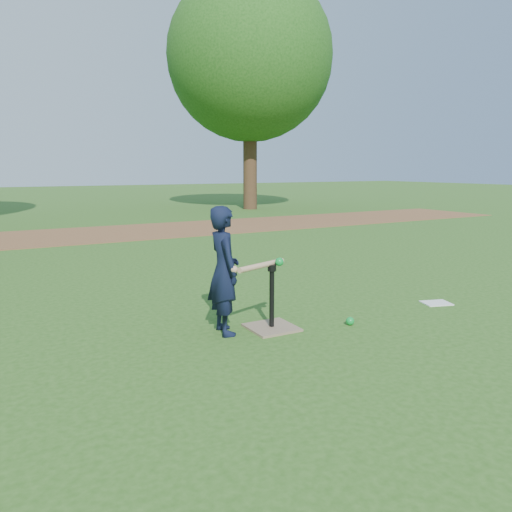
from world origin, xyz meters
TOP-DOWN VIEW (x-y plane):
  - ground at (0.00, 0.00)m, footprint 80.00×80.00m
  - dirt_strip at (0.00, 7.50)m, footprint 24.00×3.00m
  - child at (-0.44, -0.14)m, footprint 0.33×0.46m
  - wiffle_ball_ground at (0.71, -0.54)m, footprint 0.08×0.08m
  - clipboard at (2.05, -0.41)m, footprint 0.36×0.31m
  - batting_tee at (-0.01, -0.26)m, footprint 0.44×0.44m
  - swing_action at (-0.12, -0.28)m, footprint 0.62×0.25m
  - tree_right at (6.50, 12.00)m, footprint 5.80×5.80m

SIDE VIEW (x-z plane):
  - ground at x=0.00m, z-range 0.00..0.00m
  - dirt_strip at x=0.00m, z-range 0.00..0.01m
  - clipboard at x=2.05m, z-range 0.00..0.01m
  - wiffle_ball_ground at x=0.71m, z-range 0.00..0.08m
  - batting_tee at x=-0.01m, z-range -0.20..0.42m
  - child at x=-0.44m, z-range 0.00..1.17m
  - swing_action at x=-0.12m, z-range 0.58..0.67m
  - tree_right at x=6.50m, z-range 1.19..9.39m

